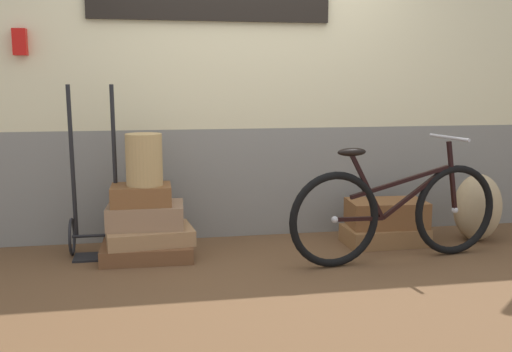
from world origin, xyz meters
The scene contains 12 objects.
ground centered at (0.00, 0.00, -0.03)m, with size 10.19×5.20×0.06m, color brown.
station_building centered at (0.01, 0.85, 1.28)m, with size 8.19×0.74×2.54m.
suitcase_0 centered at (-0.94, 0.27, 0.06)m, with size 0.67×0.50×0.12m, color brown.
suitcase_1 centered at (-0.92, 0.27, 0.17)m, with size 0.64×0.43×0.11m, color #9E754C.
suitcase_2 centered at (-0.94, 0.32, 0.32)m, with size 0.57×0.40×0.17m, color #937051.
suitcase_3 centered at (-0.97, 0.31, 0.48)m, with size 0.44×0.34×0.15m, color brown.
suitcase_4 centered at (0.98, 0.30, 0.07)m, with size 0.66×0.39×0.14m, color olive.
suitcase_5 centered at (1.01, 0.33, 0.25)m, with size 0.62×0.37×0.21m, color brown.
wicker_basket centered at (-0.94, 0.30, 0.75)m, with size 0.27×0.27×0.39m, color tan.
luggage_trolley centered at (-1.32, 0.42, 0.30)m, with size 0.39×0.36×1.30m.
burlap_sack centered at (1.79, 0.26, 0.28)m, with size 0.40×0.34×0.56m, color tan.
bicycle centered at (0.88, -0.14, 0.37)m, with size 1.70×0.46×0.92m.
Camera 1 is at (-0.89, -4.06, 1.32)m, focal length 40.64 mm.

